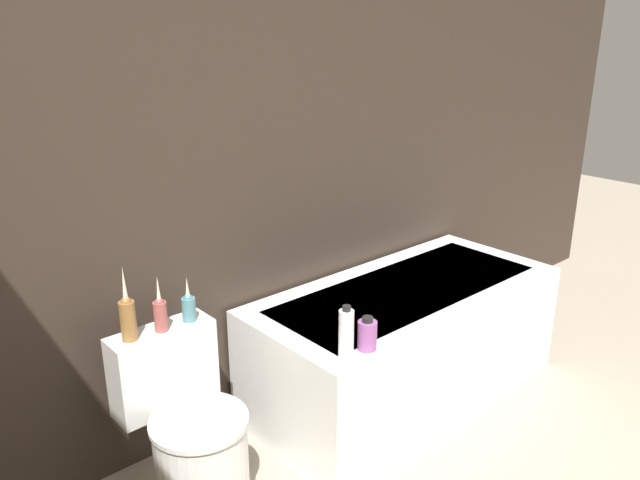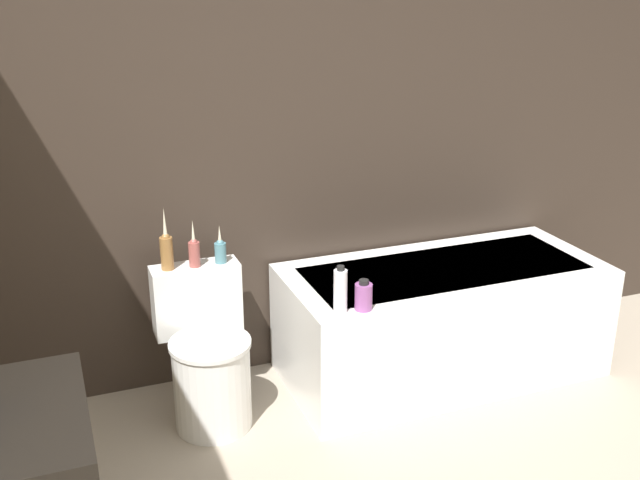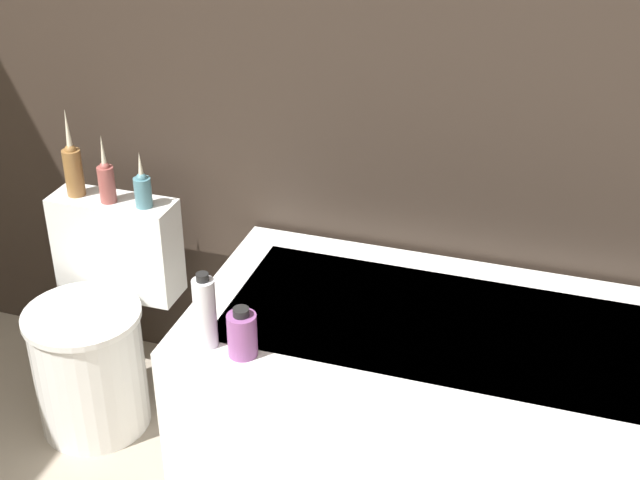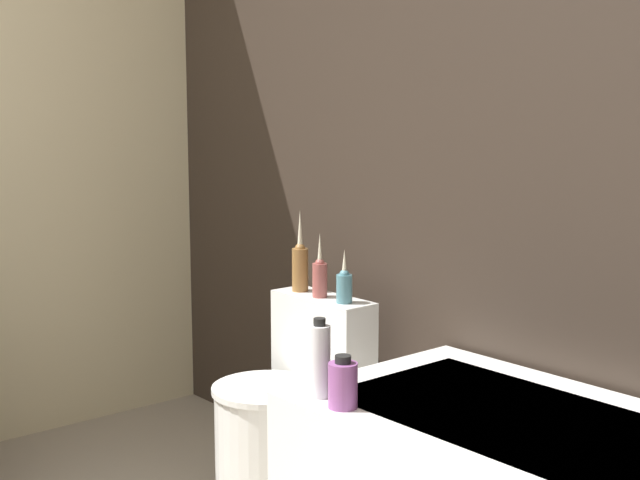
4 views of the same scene
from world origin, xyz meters
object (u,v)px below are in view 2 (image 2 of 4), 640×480
Objects in this scene: bathtub at (441,320)px; toilet at (208,360)px; vase_gold at (166,249)px; vase_silver at (194,251)px; vase_bronze at (220,250)px; shampoo_bottle_short at (364,296)px; shampoo_bottle_tall at (340,291)px.

toilet is (-1.18, 0.01, 0.01)m from bathtub.
bathtub is at bearing -7.83° from vase_gold.
bathtub is 1.28m from vase_silver.
vase_bronze is (0.12, 0.00, -0.01)m from vase_silver.
toilet is 0.49m from vase_bronze.
toilet is at bearing 179.73° from bathtub.
toilet is 0.49m from vase_silver.
vase_gold is (-0.12, 0.17, 0.48)m from toilet.
vase_silver reaches higher than shampoo_bottle_short.
vase_gold is at bearing 172.17° from bathtub.
vase_gold is at bearing 124.44° from toilet.
vase_bronze reaches higher than shampoo_bottle_tall.
bathtub is at bearing -9.17° from vase_bronze.
vase_silver is 1.03× the size of shampoo_bottle_tall.
vase_silver is (0.12, -0.01, -0.02)m from vase_gold.
vase_gold is 1.30× the size of vase_silver.
toilet is 2.40× the size of vase_gold.
vase_silver is (-1.18, 0.17, 0.47)m from bathtub.
vase_gold is at bearing 144.66° from shampoo_bottle_tall.
shampoo_bottle_short reaches higher than bathtub.
toilet reaches higher than bathtub.
vase_silver is 1.23× the size of vase_bronze.
vase_gold is at bearing 178.24° from vase_bronze.
bathtub is 8.82× the size of vase_bronze.
vase_gold reaches higher than vase_silver.
vase_gold reaches higher than bathtub.
vase_bronze is 0.69m from shampoo_bottle_short.
toilet is at bearing -125.60° from vase_bronze.
shampoo_bottle_tall is (0.64, -0.45, -0.11)m from vase_gold.
vase_silver is at bearing 90.00° from toilet.
bathtub is 5.52× the size of vase_gold.
shampoo_bottle_short is at bearing -42.11° from vase_bronze.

